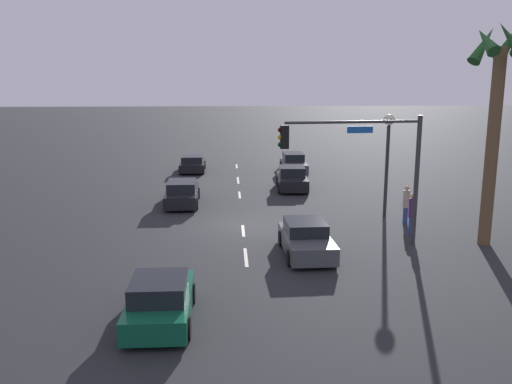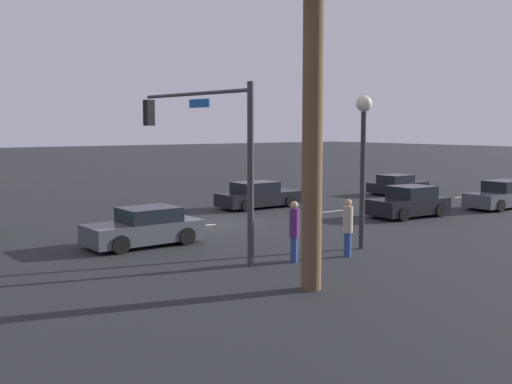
{
  "view_description": "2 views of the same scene",
  "coord_description": "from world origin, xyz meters",
  "px_view_note": "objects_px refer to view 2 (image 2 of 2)",
  "views": [
    {
      "loc": [
        25.88,
        -0.66,
        7.17
      ],
      "look_at": [
        -1.66,
        0.74,
        1.32
      ],
      "focal_mm": 38.29,
      "sensor_mm": 36.0,
      "label": 1
    },
    {
      "loc": [
        13.76,
        22.09,
        4.23
      ],
      "look_at": [
        -1.3,
        1.24,
        1.45
      ],
      "focal_mm": 42.16,
      "sensor_mm": 36.0,
      "label": 2
    }
  ],
  "objects_px": {
    "car_5": "(258,196)",
    "pedestrian_1": "(348,226)",
    "car_3": "(503,196)",
    "streetlamp": "(363,140)",
    "car_4": "(397,185)",
    "traffic_signal": "(206,138)",
    "palm_tree_1": "(315,38)",
    "car_1": "(145,228)",
    "car_0": "(409,203)",
    "pedestrian_0": "(294,229)"
  },
  "relations": [
    {
      "from": "car_5",
      "to": "pedestrian_1",
      "type": "xyz_separation_m",
      "value": [
        4.71,
        11.45,
        0.39
      ]
    },
    {
      "from": "streetlamp",
      "to": "pedestrian_1",
      "type": "xyz_separation_m",
      "value": [
        1.33,
        0.67,
        -2.77
      ]
    },
    {
      "from": "car_5",
      "to": "traffic_signal",
      "type": "height_order",
      "value": "traffic_signal"
    },
    {
      "from": "car_3",
      "to": "pedestrian_0",
      "type": "xyz_separation_m",
      "value": [
        17.04,
        3.45,
        0.39
      ]
    },
    {
      "from": "car_3",
      "to": "pedestrian_1",
      "type": "xyz_separation_m",
      "value": [
        15.07,
        3.82,
        0.36
      ]
    },
    {
      "from": "car_0",
      "to": "car_4",
      "type": "xyz_separation_m",
      "value": [
        -7.1,
        -6.87,
        -0.09
      ]
    },
    {
      "from": "car_3",
      "to": "pedestrian_1",
      "type": "height_order",
      "value": "pedestrian_1"
    },
    {
      "from": "traffic_signal",
      "to": "pedestrian_1",
      "type": "height_order",
      "value": "traffic_signal"
    },
    {
      "from": "car_4",
      "to": "palm_tree_1",
      "type": "xyz_separation_m",
      "value": [
        19.32,
        13.9,
        5.88
      ]
    },
    {
      "from": "car_1",
      "to": "traffic_signal",
      "type": "xyz_separation_m",
      "value": [
        -1.0,
        2.68,
        3.25
      ]
    },
    {
      "from": "car_4",
      "to": "pedestrian_1",
      "type": "xyz_separation_m",
      "value": [
        15.73,
        11.55,
        0.44
      ]
    },
    {
      "from": "car_3",
      "to": "car_5",
      "type": "bearing_deg",
      "value": -36.36
    },
    {
      "from": "palm_tree_1",
      "to": "car_4",
      "type": "bearing_deg",
      "value": -144.26
    },
    {
      "from": "car_3",
      "to": "car_4",
      "type": "height_order",
      "value": "car_3"
    },
    {
      "from": "car_1",
      "to": "car_4",
      "type": "distance_m",
      "value": 21.15
    },
    {
      "from": "car_3",
      "to": "car_5",
      "type": "xyz_separation_m",
      "value": [
        10.36,
        -7.63,
        -0.03
      ]
    },
    {
      "from": "car_3",
      "to": "palm_tree_1",
      "type": "xyz_separation_m",
      "value": [
        18.66,
        6.17,
        5.8
      ]
    },
    {
      "from": "pedestrian_1",
      "to": "palm_tree_1",
      "type": "height_order",
      "value": "palm_tree_1"
    },
    {
      "from": "streetlamp",
      "to": "pedestrian_0",
      "type": "xyz_separation_m",
      "value": [
        3.3,
        0.29,
        -2.74
      ]
    },
    {
      "from": "car_1",
      "to": "car_3",
      "type": "xyz_separation_m",
      "value": [
        -19.65,
        1.82,
        0.03
      ]
    },
    {
      "from": "car_3",
      "to": "streetlamp",
      "type": "height_order",
      "value": "streetlamp"
    },
    {
      "from": "traffic_signal",
      "to": "palm_tree_1",
      "type": "distance_m",
      "value": 5.91
    },
    {
      "from": "streetlamp",
      "to": "pedestrian_1",
      "type": "relative_size",
      "value": 2.79
    },
    {
      "from": "streetlamp",
      "to": "palm_tree_1",
      "type": "xyz_separation_m",
      "value": [
        4.92,
        3.02,
        2.66
      ]
    },
    {
      "from": "car_0",
      "to": "pedestrian_1",
      "type": "distance_m",
      "value": 9.82
    },
    {
      "from": "streetlamp",
      "to": "car_1",
      "type": "bearing_deg",
      "value": -40.08
    },
    {
      "from": "car_0",
      "to": "car_3",
      "type": "height_order",
      "value": "car_0"
    },
    {
      "from": "car_1",
      "to": "car_5",
      "type": "distance_m",
      "value": 10.96
    },
    {
      "from": "pedestrian_1",
      "to": "palm_tree_1",
      "type": "relative_size",
      "value": 0.2
    },
    {
      "from": "car_1",
      "to": "streetlamp",
      "type": "relative_size",
      "value": 0.79
    },
    {
      "from": "car_3",
      "to": "traffic_signal",
      "type": "distance_m",
      "value": 18.94
    },
    {
      "from": "car_4",
      "to": "car_5",
      "type": "height_order",
      "value": "car_5"
    },
    {
      "from": "traffic_signal",
      "to": "palm_tree_1",
      "type": "relative_size",
      "value": 0.65
    },
    {
      "from": "pedestrian_1",
      "to": "streetlamp",
      "type": "bearing_deg",
      "value": -153.43
    },
    {
      "from": "car_1",
      "to": "streetlamp",
      "type": "distance_m",
      "value": 8.34
    },
    {
      "from": "car_5",
      "to": "streetlamp",
      "type": "relative_size",
      "value": 0.87
    },
    {
      "from": "car_5",
      "to": "pedestrian_1",
      "type": "distance_m",
      "value": 12.38
    },
    {
      "from": "car_0",
      "to": "car_4",
      "type": "height_order",
      "value": "car_0"
    },
    {
      "from": "pedestrian_1",
      "to": "car_1",
      "type": "bearing_deg",
      "value": -50.92
    },
    {
      "from": "palm_tree_1",
      "to": "streetlamp",
      "type": "bearing_deg",
      "value": -148.45
    },
    {
      "from": "car_1",
      "to": "traffic_signal",
      "type": "height_order",
      "value": "traffic_signal"
    },
    {
      "from": "traffic_signal",
      "to": "pedestrian_0",
      "type": "relative_size",
      "value": 3.16
    },
    {
      "from": "car_1",
      "to": "car_5",
      "type": "xyz_separation_m",
      "value": [
        -9.29,
        -5.81,
        0.0
      ]
    },
    {
      "from": "pedestrian_1",
      "to": "pedestrian_0",
      "type": "bearing_deg",
      "value": -10.74
    },
    {
      "from": "car_5",
      "to": "traffic_signal",
      "type": "distance_m",
      "value": 12.3
    },
    {
      "from": "car_4",
      "to": "streetlamp",
      "type": "height_order",
      "value": "streetlamp"
    },
    {
      "from": "car_1",
      "to": "car_0",
      "type": "bearing_deg",
      "value": 175.84
    },
    {
      "from": "car_5",
      "to": "streetlamp",
      "type": "height_order",
      "value": "streetlamp"
    },
    {
      "from": "car_1",
      "to": "pedestrian_0",
      "type": "height_order",
      "value": "pedestrian_0"
    },
    {
      "from": "car_1",
      "to": "car_4",
      "type": "xyz_separation_m",
      "value": [
        -20.3,
        -5.91,
        -0.05
      ]
    }
  ]
}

